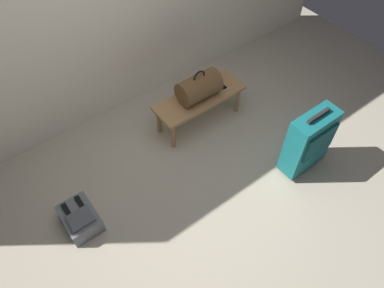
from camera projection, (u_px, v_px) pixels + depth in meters
name	position (u px, v px, depth m)	size (l,w,h in m)	color
ground_plane	(207.00, 194.00, 3.39)	(6.60, 6.60, 0.00)	#B2A893
bench	(200.00, 100.00, 3.75)	(1.00, 0.36, 0.37)	#A87A4C
duffel_bag_brown	(199.00, 87.00, 3.60)	(0.44, 0.26, 0.34)	brown
cell_phone	(222.00, 86.00, 3.81)	(0.07, 0.14, 0.01)	silver
suitcase_upright_teal	(309.00, 141.00, 3.31)	(0.47, 0.23, 0.74)	#14666B
backpack_grey	(80.00, 218.00, 3.13)	(0.28, 0.38, 0.21)	slate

